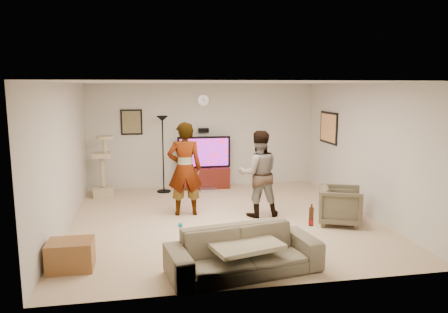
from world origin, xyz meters
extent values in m
cube|color=#C4AE8D|center=(0.00, 0.00, -0.01)|extent=(5.50, 5.50, 0.02)
cube|color=silver|center=(0.00, 0.00, 2.51)|extent=(5.50, 5.50, 0.02)
cube|color=silver|center=(0.00, 2.75, 1.25)|extent=(5.50, 0.04, 2.50)
cube|color=silver|center=(0.00, -2.75, 1.25)|extent=(5.50, 0.04, 2.50)
cube|color=silver|center=(-2.75, 0.00, 1.25)|extent=(0.04, 5.50, 2.50)
cube|color=silver|center=(2.75, 0.00, 1.25)|extent=(0.04, 5.50, 2.50)
cylinder|color=silver|center=(0.00, 2.72, 2.10)|extent=(0.26, 0.04, 0.26)
cube|color=black|center=(0.00, 2.69, 1.38)|extent=(0.25, 0.10, 0.10)
cube|color=brown|center=(-1.70, 2.73, 1.60)|extent=(0.42, 0.03, 0.52)
cube|color=#FBA363|center=(2.73, 1.60, 1.50)|extent=(0.03, 0.78, 0.62)
cube|color=#47130E|center=(-0.02, 2.50, 0.25)|extent=(1.20, 0.45, 0.50)
cube|color=silver|center=(0.03, 2.11, 0.04)|extent=(0.40, 0.30, 0.07)
cube|color=black|center=(-0.02, 2.50, 0.87)|extent=(1.27, 0.08, 0.75)
cube|color=#4F14DB|center=(-0.02, 2.46, 0.87)|extent=(1.16, 0.01, 0.66)
cylinder|color=black|center=(-1.00, 2.27, 0.88)|extent=(0.32, 0.32, 1.76)
cube|color=tan|center=(-2.35, 2.12, 0.69)|extent=(0.48, 0.48, 1.37)
imported|color=gray|center=(-0.66, 0.42, 0.89)|extent=(0.67, 0.45, 1.78)
imported|color=#34537B|center=(0.69, 0.09, 0.81)|extent=(0.81, 0.63, 1.63)
imported|color=#675E4A|center=(-0.14, -2.29, 0.29)|extent=(2.11, 1.12, 0.59)
cube|color=tan|center=(-0.14, -2.29, 0.40)|extent=(1.05, 0.91, 0.06)
cylinder|color=#472510|center=(0.78, -2.29, 0.71)|extent=(0.06, 0.06, 0.25)
imported|color=brown|center=(2.01, -0.63, 0.33)|extent=(0.95, 0.94, 0.67)
cube|color=brown|center=(-2.40, -1.77, 0.20)|extent=(0.59, 0.45, 0.40)
sphere|color=#007F96|center=(-0.82, -0.31, 0.04)|extent=(0.08, 0.08, 0.08)
camera|label=1|loc=(-1.34, -7.43, 2.43)|focal=33.94mm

